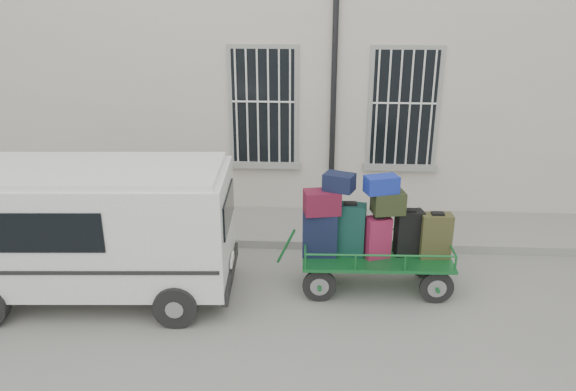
# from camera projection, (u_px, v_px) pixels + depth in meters

# --- Properties ---
(ground) EXTENTS (80.00, 80.00, 0.00)m
(ground) POSITION_uv_depth(u_px,v_px,m) (272.00, 286.00, 8.85)
(ground) COLOR slate
(ground) RESTS_ON ground
(building) EXTENTS (24.00, 5.15, 6.00)m
(building) POSITION_uv_depth(u_px,v_px,m) (291.00, 53.00, 12.94)
(building) COLOR #BFB3A3
(building) RESTS_ON ground
(sidewalk) EXTENTS (24.00, 1.70, 0.15)m
(sidewalk) POSITION_uv_depth(u_px,v_px,m) (282.00, 226.00, 10.88)
(sidewalk) COLOR gray
(sidewalk) RESTS_ON ground
(luggage_cart) EXTENTS (2.66, 1.08, 1.88)m
(luggage_cart) POSITION_uv_depth(u_px,v_px,m) (370.00, 234.00, 8.47)
(luggage_cart) COLOR black
(luggage_cart) RESTS_ON ground
(van) EXTENTS (4.17, 2.04, 2.05)m
(van) POSITION_uv_depth(u_px,v_px,m) (92.00, 224.00, 8.21)
(van) COLOR silver
(van) RESTS_ON ground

